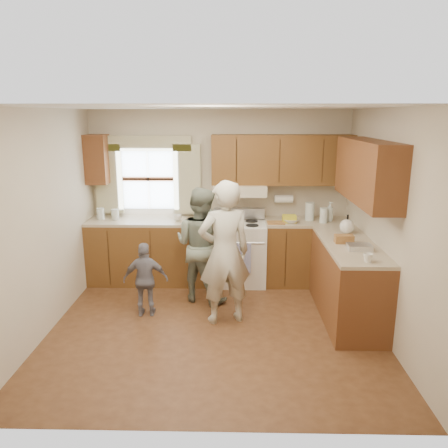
{
  "coord_description": "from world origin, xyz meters",
  "views": [
    {
      "loc": [
        0.21,
        -4.68,
        2.44
      ],
      "look_at": [
        0.1,
        0.4,
        1.15
      ],
      "focal_mm": 35.0,
      "sensor_mm": 36.0,
      "label": 1
    }
  ],
  "objects_px": {
    "stove": "(239,252)",
    "child": "(146,280)",
    "woman_right": "(201,245)",
    "woman_left": "(225,253)"
  },
  "relations": [
    {
      "from": "woman_left",
      "to": "child",
      "type": "height_order",
      "value": "woman_left"
    },
    {
      "from": "woman_right",
      "to": "child",
      "type": "distance_m",
      "value": 0.87
    },
    {
      "from": "stove",
      "to": "woman_left",
      "type": "relative_size",
      "value": 0.62
    },
    {
      "from": "woman_left",
      "to": "woman_right",
      "type": "relative_size",
      "value": 1.12
    },
    {
      "from": "stove",
      "to": "child",
      "type": "relative_size",
      "value": 1.15
    },
    {
      "from": "stove",
      "to": "child",
      "type": "xyz_separation_m",
      "value": [
        -1.16,
        -1.13,
        -0.0
      ]
    },
    {
      "from": "stove",
      "to": "woman_left",
      "type": "bearing_deg",
      "value": -98.48
    },
    {
      "from": "woman_left",
      "to": "woman_right",
      "type": "distance_m",
      "value": 0.71
    },
    {
      "from": "stove",
      "to": "child",
      "type": "bearing_deg",
      "value": -135.67
    },
    {
      "from": "woman_left",
      "to": "woman_right",
      "type": "bearing_deg",
      "value": -80.26
    }
  ]
}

